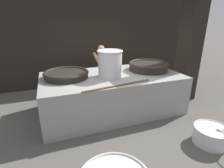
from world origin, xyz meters
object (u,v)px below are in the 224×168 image
giant_wok_near (66,74)px  stock_pot (110,63)px  prep_bowl_vegetables (211,135)px  cook (101,68)px  giant_wok_far (148,66)px

giant_wok_near → stock_pot: stock_pot is taller
giant_wok_near → prep_bowl_vegetables: size_ratio=1.34×
cook → prep_bowl_vegetables: bearing=119.3°
stock_pot → giant_wok_far: bearing=9.6°
giant_wok_far → stock_pot: stock_pot is taller
cook → stock_pot: bearing=90.7°
giant_wok_far → prep_bowl_vegetables: bearing=-83.5°
giant_wok_near → cook: (1.20, 1.12, -0.22)m
prep_bowl_vegetables → giant_wok_near: bearing=138.9°
giant_wok_far → stock_pot: bearing=-170.4°
stock_pot → cook: 1.49m
giant_wok_near → prep_bowl_vegetables: (2.44, -2.13, -0.87)m
stock_pot → prep_bowl_vegetables: stock_pot is taller
cook → prep_bowl_vegetables: 3.54m
giant_wok_near → giant_wok_far: giant_wok_far is taller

